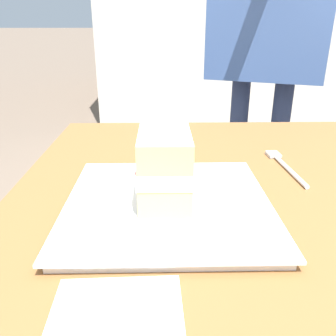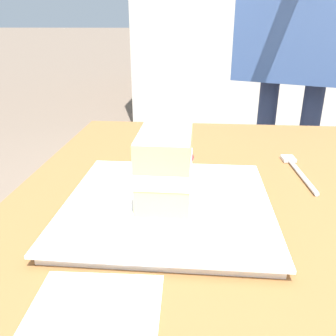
% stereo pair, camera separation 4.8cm
% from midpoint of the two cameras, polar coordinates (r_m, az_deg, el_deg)
% --- Properties ---
extents(dessert_plate, '(0.29, 0.29, 0.02)m').
position_cam_midpoint_polar(dessert_plate, '(0.51, -2.74, -6.07)').
color(dessert_plate, white).
rests_on(dessert_plate, patio_table).
extents(cake_slice, '(0.11, 0.08, 0.10)m').
position_cam_midpoint_polar(cake_slice, '(0.49, -3.40, 0.07)').
color(cake_slice, '#E0C17A').
rests_on(cake_slice, dessert_plate).
extents(dessert_fork, '(0.17, 0.03, 0.01)m').
position_cam_midpoint_polar(dessert_fork, '(0.69, 16.37, 0.44)').
color(dessert_fork, silver).
rests_on(dessert_fork, patio_table).
extents(diner_person, '(0.59, 0.46, 1.55)m').
position_cam_midpoint_polar(diner_person, '(1.41, 15.20, 23.78)').
color(diner_person, navy).
rests_on(diner_person, ground).
extents(patio_building, '(3.60, 2.93, 2.45)m').
position_cam_midpoint_polar(patio_building, '(5.29, 8.74, 24.78)').
color(patio_building, silver).
rests_on(patio_building, ground).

